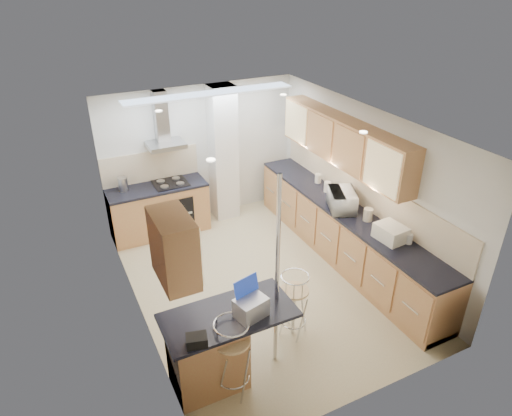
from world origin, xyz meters
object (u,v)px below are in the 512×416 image
bar_stool_near (233,358)px  bread_bin (391,233)px  bar_stool_end (294,305)px  laptop (251,308)px  microwave (342,200)px

bar_stool_near → bread_bin: bearing=33.5°
bar_stool_end → bread_bin: bread_bin is taller
laptop → bread_bin: laptop is taller
microwave → bread_bin: 1.03m
bread_bin → microwave: bearing=89.9°
bread_bin → laptop: bearing=-171.6°
laptop → bread_bin: bearing=-1.1°
bar_stool_end → bar_stool_near: bearing=150.0°
bar_stool_near → bar_stool_end: 1.18m
bar_stool_near → bar_stool_end: (1.07, 0.50, -0.04)m
microwave → bar_stool_near: size_ratio=0.56×
microwave → bar_stool_near: (-2.61, -1.67, -0.57)m
microwave → laptop: size_ratio=1.72×
laptop → bar_stool_near: laptop is taller
bar_stool_end → bread_bin: (1.62, 0.15, 0.56)m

